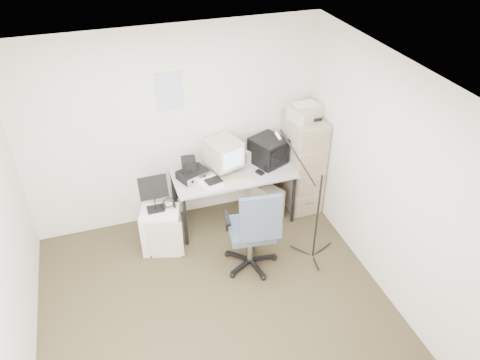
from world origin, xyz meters
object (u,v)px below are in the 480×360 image
object	(u,v)px
office_chair	(251,228)
side_cart	(162,230)
desk	(234,196)
filing_cabinet	(302,163)

from	to	relation	value
office_chair	side_cart	xyz separation A→B (m)	(-0.91, 0.59, -0.27)
office_chair	desk	bearing A→B (deg)	91.88
desk	side_cart	bearing A→B (deg)	-164.49
filing_cabinet	desk	distance (m)	0.99
filing_cabinet	office_chair	bearing A→B (deg)	-138.92
filing_cabinet	desk	bearing A→B (deg)	-178.19
office_chair	side_cart	distance (m)	1.12
filing_cabinet	office_chair	xyz separation A→B (m)	(-1.03, -0.90, -0.10)
office_chair	side_cart	size ratio (longest dim) A/B	1.98
filing_cabinet	desk	size ratio (longest dim) A/B	0.87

